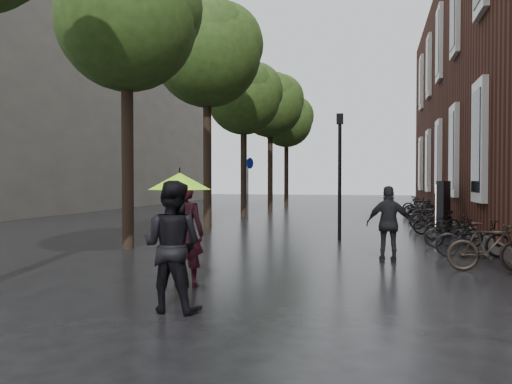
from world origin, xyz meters
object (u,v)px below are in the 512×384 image
(person_black, at_px, (172,246))
(ad_lightbox, at_px, (443,206))
(person_burgundy, at_px, (185,233))
(pedestrian_walking, at_px, (389,224))
(lamp_post, at_px, (340,164))
(parked_bicycles, at_px, (436,217))

(person_black, relative_size, ad_lightbox, 1.01)
(person_burgundy, relative_size, ad_lightbox, 1.00)
(pedestrian_walking, xyz_separation_m, lamp_post, (-1.38, 3.83, 1.50))
(person_burgundy, distance_m, ad_lightbox, 12.30)
(person_burgundy, distance_m, person_black, 1.69)
(parked_bicycles, relative_size, ad_lightbox, 10.15)
(parked_bicycles, bearing_deg, person_burgundy, -115.06)
(ad_lightbox, xyz_separation_m, lamp_post, (-3.45, -3.63, 1.44))
(person_burgundy, height_order, parked_bicycles, person_burgundy)
(ad_lightbox, bearing_deg, pedestrian_walking, -86.62)
(person_black, relative_size, pedestrian_walking, 1.07)
(person_burgundy, bearing_deg, ad_lightbox, -118.75)
(person_black, height_order, pedestrian_walking, person_black)
(person_black, distance_m, pedestrian_walking, 5.98)
(pedestrian_walking, bearing_deg, parked_bicycles, -105.47)
(lamp_post, bearing_deg, person_black, -100.79)
(person_burgundy, xyz_separation_m, parked_bicycles, (5.42, 11.59, -0.45))
(ad_lightbox, relative_size, lamp_post, 0.47)
(person_burgundy, relative_size, lamp_post, 0.47)
(lamp_post, bearing_deg, person_burgundy, -106.35)
(parked_bicycles, bearing_deg, person_black, -110.63)
(lamp_post, bearing_deg, ad_lightbox, 46.42)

